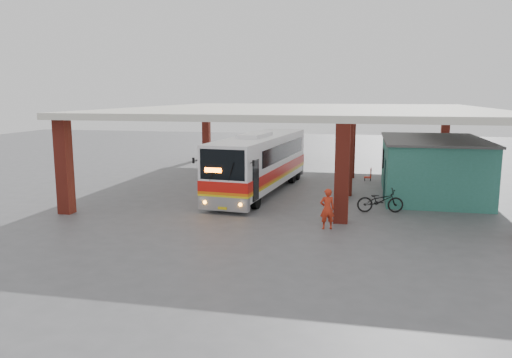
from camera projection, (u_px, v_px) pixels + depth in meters
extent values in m
plane|color=#515154|center=(283.00, 204.00, 25.00)|extent=(90.00, 90.00, 0.00)
cube|color=maroon|center=(342.00, 172.00, 21.11)|extent=(0.60, 0.60, 4.35)
cube|color=maroon|center=(347.00, 156.00, 26.89)|extent=(0.60, 0.60, 4.35)
cube|color=maroon|center=(351.00, 145.00, 32.67)|extent=(0.60, 0.60, 4.35)
cube|color=maroon|center=(64.00, 167.00, 22.79)|extent=(0.60, 0.60, 4.35)
cube|color=maroon|center=(206.00, 133.00, 43.01)|extent=(0.60, 0.60, 4.35)
cube|color=maroon|center=(445.00, 137.00, 38.90)|extent=(0.60, 0.60, 4.35)
cube|color=silver|center=(309.00, 110.00, 30.40)|extent=(21.00, 23.00, 0.30)
cube|color=#2E745F|center=(432.00, 168.00, 27.02)|extent=(5.00, 8.00, 3.00)
cube|color=#4F4F4F|center=(433.00, 139.00, 26.76)|extent=(5.20, 8.20, 0.12)
cube|color=#163D3A|center=(384.00, 179.00, 26.18)|extent=(0.08, 0.95, 2.10)
cube|color=black|center=(383.00, 158.00, 28.95)|extent=(0.08, 1.20, 1.00)
cube|color=black|center=(383.00, 158.00, 28.95)|extent=(0.04, 1.30, 1.10)
cube|color=white|center=(260.00, 160.00, 27.83)|extent=(3.49, 11.70, 2.69)
cube|color=white|center=(255.00, 135.00, 26.69)|extent=(1.42, 2.98, 0.24)
cube|color=gray|center=(224.00, 203.00, 22.81)|extent=(2.45, 0.61, 0.67)
cube|color=red|center=(260.00, 169.00, 27.92)|extent=(3.53, 11.70, 0.48)
cube|color=orange|center=(260.00, 175.00, 27.97)|extent=(3.53, 11.70, 0.12)
cube|color=yellow|center=(260.00, 176.00, 27.99)|extent=(3.53, 11.70, 0.10)
cube|color=black|center=(222.00, 165.00, 22.38)|extent=(2.15, 0.30, 1.39)
cube|color=black|center=(244.00, 149.00, 28.84)|extent=(0.87, 8.61, 0.86)
cube|color=black|center=(285.00, 151.00, 28.11)|extent=(0.87, 8.61, 0.86)
cube|color=#FF5905|center=(213.00, 170.00, 22.50)|extent=(0.82, 0.13, 0.21)
sphere|color=orange|center=(205.00, 202.00, 22.87)|extent=(0.17, 0.17, 0.17)
sphere|color=orange|center=(240.00, 205.00, 22.35)|extent=(0.17, 0.17, 0.17)
cube|color=yellow|center=(222.00, 208.00, 22.64)|extent=(0.43, 0.07, 0.12)
cylinder|color=black|center=(216.00, 196.00, 24.58)|extent=(0.40, 0.98, 0.96)
cylinder|color=black|center=(256.00, 199.00, 23.97)|extent=(0.40, 0.98, 0.96)
cylinder|color=black|center=(261.00, 174.00, 31.52)|extent=(0.40, 0.98, 0.96)
cylinder|color=black|center=(292.00, 175.00, 30.91)|extent=(0.40, 0.98, 0.96)
cylinder|color=black|center=(266.00, 171.00, 32.69)|extent=(0.40, 0.98, 0.96)
cylinder|color=black|center=(297.00, 172.00, 32.08)|extent=(0.40, 0.98, 0.96)
imported|color=black|center=(380.00, 200.00, 23.21)|extent=(2.23, 1.09, 1.12)
imported|color=red|center=(327.00, 209.00, 20.30)|extent=(0.71, 0.58, 1.68)
cube|color=red|center=(368.00, 177.00, 31.64)|extent=(0.47, 0.47, 0.06)
cube|color=red|center=(371.00, 173.00, 31.54)|extent=(0.09, 0.44, 0.62)
cylinder|color=black|center=(364.00, 180.00, 31.55)|extent=(0.03, 0.03, 0.21)
cylinder|color=black|center=(370.00, 180.00, 31.44)|extent=(0.03, 0.03, 0.21)
cylinder|color=black|center=(365.00, 179.00, 31.88)|extent=(0.03, 0.03, 0.21)
cylinder|color=black|center=(371.00, 179.00, 31.77)|extent=(0.03, 0.03, 0.21)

